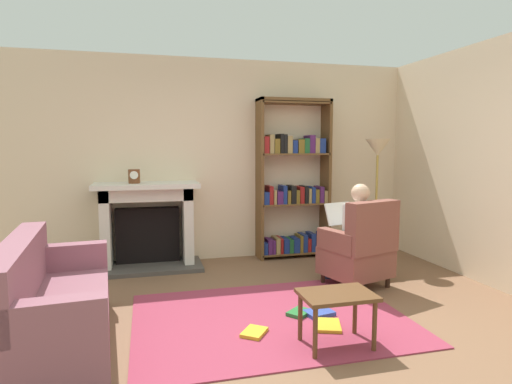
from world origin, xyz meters
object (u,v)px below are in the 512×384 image
Objects in this scene: floor_lamp at (377,158)px; seated_reader at (353,230)px; side_table at (337,301)px; armchair_reading at (360,249)px; bookshelf at (294,184)px; sofa_floral at (51,308)px; fireplace at (148,222)px; mantel_clock at (134,176)px.

seated_reader is at bearing -133.94° from floor_lamp.
armchair_reading is at bearing 55.24° from side_table.
seated_reader is 0.70× the size of floor_lamp.
armchair_reading is at bearing -79.63° from bookshelf.
sofa_floral is 2.18m from side_table.
fireplace is 0.60× the size of bookshelf.
mantel_clock is 3.06m from side_table.
bookshelf reaches higher than fireplace.
fireplace is at bearing 117.77° from side_table.
mantel_clock is at bearing 121.16° from side_table.
fireplace is 2.36× the size of side_table.
floor_lamp is (3.06, -0.45, 0.21)m from mantel_clock.
fireplace is at bearing 34.34° from mantel_clock.
fireplace is 2.98m from side_table.
mantel_clock is 0.15× the size of seated_reader.
fireplace is 2.02m from bookshelf.
mantel_clock is (-0.14, -0.10, 0.60)m from fireplace.
mantel_clock is at bearing -176.32° from bookshelf.
floor_lamp reaches higher than sofa_floral.
side_table is (-0.82, -1.34, -0.26)m from seated_reader.
sofa_floral is 3.13× the size of side_table.
mantel_clock is 2.26m from sofa_floral.
sofa_floral is (-2.70, -2.15, -0.70)m from bookshelf.
side_table is at bearing -58.84° from mantel_clock.
side_table is (1.38, -2.63, -0.22)m from fireplace.
armchair_reading is at bearing 90.00° from seated_reader.
armchair_reading is 0.59× the size of floor_lamp.
floor_lamp reaches higher than mantel_clock.
fireplace is 2.55m from seated_reader.
armchair_reading is at bearing -81.42° from sofa_floral.
floor_lamp is (2.91, -0.55, 0.81)m from fireplace.
armchair_reading reaches higher than sofa_floral.
fireplace is 1.16× the size of seated_reader.
armchair_reading is 0.55× the size of sofa_floral.
bookshelf is at bearing -96.45° from armchair_reading.
fireplace reaches higher than sofa_floral.
side_table is at bearing 38.42° from armchair_reading.
bookshelf is at bearing -56.42° from sofa_floral.
seated_reader reaches higher than armchair_reading.
side_table is (2.11, -0.52, 0.04)m from sofa_floral.
floor_lamp is at bearing -10.65° from fireplace.
fireplace reaches higher than side_table.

